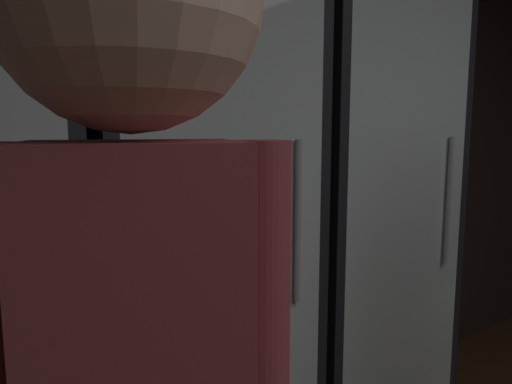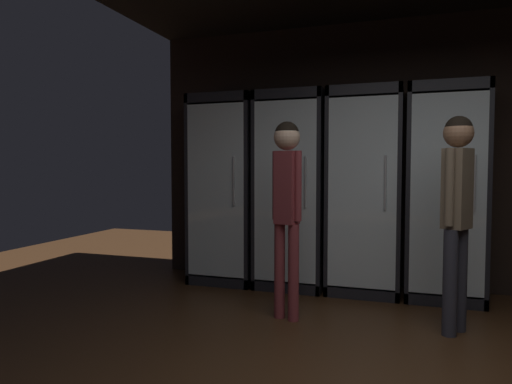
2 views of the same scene
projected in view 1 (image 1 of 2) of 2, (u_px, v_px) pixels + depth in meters
name	position (u px, v px, depth m)	size (l,w,h in m)	color
wall_back	(282.00, 129.00, 2.18)	(6.00, 0.06, 2.80)	black
cooler_center	(183.00, 245.00, 1.63)	(0.71, 0.63, 2.04)	black
cooler_right	(342.00, 222.00, 2.03)	(0.71, 0.63, 2.04)	black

